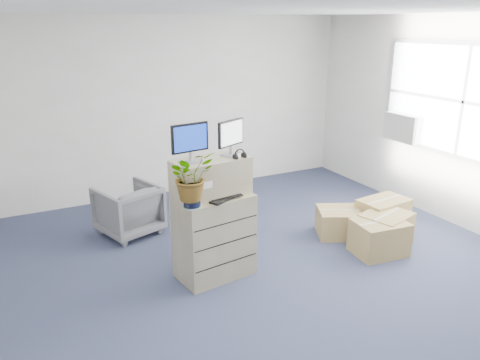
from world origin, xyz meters
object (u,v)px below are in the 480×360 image
filing_cabinet_lower (214,236)px  keyboard (224,198)px  office_chair (128,208)px  potted_plant (191,182)px  monitor_left (190,141)px  water_bottle (220,183)px  monitor_right (231,136)px

filing_cabinet_lower → keyboard: bearing=-68.1°
filing_cabinet_lower → office_chair: 1.62m
potted_plant → monitor_left: bearing=69.0°
filing_cabinet_lower → water_bottle: 0.60m
monitor_right → water_bottle: 0.51m
office_chair → filing_cabinet_lower: bearing=92.5°
monitor_right → potted_plant: 0.71m
filing_cabinet_lower → monitor_left: (-0.24, 0.01, 1.09)m
monitor_right → keyboard: (-0.18, -0.18, -0.60)m
monitor_right → water_bottle: (-0.16, -0.05, -0.49)m
water_bottle → monitor_right: bearing=15.9°
water_bottle → office_chair: (-0.65, 1.49, -0.70)m
keyboard → office_chair: bearing=84.6°
keyboard → office_chair: (-0.64, 1.62, -0.58)m
monitor_left → water_bottle: bearing=-4.9°
monitor_left → potted_plant: (-0.08, -0.21, -0.36)m
monitor_left → office_chair: (-0.33, 1.50, -1.19)m
monitor_left → keyboard: (0.31, -0.12, -0.61)m
water_bottle → office_chair: water_bottle is taller
monitor_right → office_chair: monitor_right is taller
monitor_right → monitor_left: bearing=162.2°
water_bottle → keyboard: bearing=-97.3°
keyboard → water_bottle: bearing=55.8°
filing_cabinet_lower → keyboard: (0.06, -0.11, 0.48)m
filing_cabinet_lower → keyboard: 0.49m
keyboard → water_bottle: water_bottle is taller
keyboard → potted_plant: 0.47m
monitor_left → potted_plant: 0.42m
filing_cabinet_lower → potted_plant: potted_plant is taller
filing_cabinet_lower → potted_plant: 0.82m
keyboard → office_chair: 1.84m
keyboard → monitor_right: bearing=19.1°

